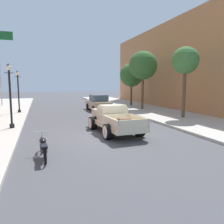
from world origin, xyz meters
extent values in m
plane|color=#47474C|center=(0.00, 0.00, 0.00)|extent=(140.00, 140.00, 0.00)
cube|color=#B7B2A8|center=(7.25, 0.00, 0.07)|extent=(5.50, 64.00, 0.15)
cube|color=#B27A4C|center=(16.00, 11.16, 4.76)|extent=(12.00, 28.00, 9.51)
cube|color=beige|center=(0.63, 0.76, 0.54)|extent=(2.05, 5.00, 0.24)
cube|color=beige|center=(0.61, 1.11, 1.06)|extent=(1.62, 1.19, 0.80)
cube|color=beige|center=(0.62, 1.06, 1.52)|extent=(1.49, 1.02, 0.12)
cube|color=#3D4C5B|center=(0.58, 1.68, 1.22)|extent=(1.33, 0.12, 0.44)
cube|color=beige|center=(0.53, 2.41, 0.92)|extent=(1.41, 1.58, 0.52)
cube|color=silver|center=(0.49, 3.21, 0.90)|extent=(0.68, 0.14, 0.47)
cube|color=beige|center=(0.72, -0.64, 0.68)|extent=(1.81, 2.20, 0.04)
cube|color=beige|center=(-0.09, -0.68, 0.90)|extent=(0.21, 2.10, 0.44)
cube|color=beige|center=(1.53, -0.59, 0.90)|extent=(0.21, 2.10, 0.44)
cube|color=beige|center=(0.78, -1.64, 0.90)|extent=(1.62, 0.18, 0.44)
cube|color=beige|center=(0.66, 0.37, 0.90)|extent=(1.62, 0.18, 0.44)
cylinder|color=black|center=(-0.34, 2.05, 0.40)|extent=(0.41, 0.82, 0.80)
cylinder|color=silver|center=(-0.53, 2.04, 0.40)|extent=(0.05, 0.66, 0.66)
cylinder|color=silver|center=(-0.54, 2.04, 0.40)|extent=(0.03, 0.24, 0.24)
cylinder|color=black|center=(1.45, 2.16, 0.40)|extent=(0.41, 0.82, 0.80)
cylinder|color=silver|center=(1.63, 2.17, 0.40)|extent=(0.05, 0.66, 0.66)
cylinder|color=silver|center=(1.64, 2.17, 0.40)|extent=(0.03, 0.24, 0.24)
cylinder|color=black|center=(-0.18, -0.64, 0.40)|extent=(0.41, 0.82, 0.80)
cylinder|color=silver|center=(-0.37, -0.65, 0.40)|extent=(0.05, 0.66, 0.66)
cylinder|color=silver|center=(-0.38, -0.65, 0.40)|extent=(0.03, 0.24, 0.24)
cylinder|color=black|center=(1.61, -0.53, 0.40)|extent=(0.41, 0.82, 0.80)
cylinder|color=silver|center=(1.80, -0.52, 0.40)|extent=(0.05, 0.66, 0.66)
cylinder|color=silver|center=(1.81, -0.52, 0.40)|extent=(0.03, 0.24, 0.24)
cube|color=brown|center=(0.56, -1.00, 0.90)|extent=(0.63, 0.48, 0.40)
cube|color=#3D2D1E|center=(0.56, -1.00, 0.90)|extent=(0.62, 0.09, 0.42)
cube|color=olive|center=(0.92, -0.32, 0.84)|extent=(0.49, 0.39, 0.28)
torus|color=black|center=(-3.40, -1.82, 0.33)|extent=(0.11, 0.67, 0.67)
torus|color=black|center=(-3.32, -3.27, 0.33)|extent=(0.11, 0.67, 0.67)
cube|color=#4C4C51|center=(-3.35, -2.60, 0.38)|extent=(0.26, 0.45, 0.28)
ellipsoid|color=black|center=(-3.37, -2.35, 0.61)|extent=(0.29, 0.53, 0.24)
cube|color=black|center=(-3.34, -2.85, 0.53)|extent=(0.25, 0.57, 0.10)
cylinder|color=silver|center=(-3.40, -1.88, 0.64)|extent=(0.06, 0.26, 0.58)
cylinder|color=silver|center=(-3.39, -2.00, 0.91)|extent=(0.62, 0.07, 0.04)
cube|color=black|center=(-3.32, -3.27, 0.66)|extent=(0.20, 0.41, 0.06)
cube|color=tan|center=(2.42, 11.25, 0.61)|extent=(1.82, 4.34, 0.80)
cube|color=#384C5B|center=(2.43, 11.10, 1.33)|extent=(1.57, 2.04, 0.64)
cylinder|color=black|center=(1.57, 12.52, 0.33)|extent=(0.24, 0.67, 0.66)
cylinder|color=black|center=(3.22, 12.56, 0.33)|extent=(0.24, 0.67, 0.66)
cylinder|color=black|center=(1.63, 9.94, 0.33)|extent=(0.24, 0.67, 0.66)
cylinder|color=black|center=(3.28, 9.98, 0.33)|extent=(0.24, 0.67, 0.66)
cylinder|color=black|center=(-5.07, 3.31, 0.27)|extent=(0.28, 0.28, 0.24)
cylinder|color=black|center=(-5.07, 3.31, 1.99)|extent=(0.12, 0.12, 3.20)
cylinder|color=black|center=(-5.07, 3.31, 3.44)|extent=(0.50, 0.04, 0.04)
sphere|color=silver|center=(-5.07, 3.31, 3.75)|extent=(0.32, 0.32, 0.32)
cone|color=black|center=(-5.07, 3.31, 3.93)|extent=(0.24, 0.24, 0.14)
cylinder|color=black|center=(-5.24, 11.01, 0.27)|extent=(0.28, 0.28, 0.24)
cylinder|color=black|center=(-5.24, 11.01, 1.99)|extent=(0.12, 0.12, 3.20)
cylinder|color=black|center=(-5.24, 11.01, 3.44)|extent=(0.50, 0.04, 0.04)
sphere|color=silver|center=(-5.24, 11.01, 3.75)|extent=(0.32, 0.32, 0.32)
cone|color=black|center=(-5.24, 11.01, 3.93)|extent=(0.24, 0.24, 0.14)
cylinder|color=#B2B2B7|center=(-7.83, 18.80, 4.65)|extent=(0.12, 0.12, 9.00)
cube|color=#196633|center=(-6.97, 18.80, 8.50)|extent=(1.60, 0.03, 1.00)
cylinder|color=brown|center=(7.37, 3.62, 1.98)|extent=(0.26, 0.26, 3.66)
sphere|color=#3D7538|center=(7.37, 3.62, 4.59)|extent=(2.08, 2.08, 2.08)
cylinder|color=brown|center=(6.94, 10.08, 1.87)|extent=(0.26, 0.26, 3.45)
sphere|color=#33662D|center=(6.94, 10.08, 4.70)|extent=(2.94, 2.94, 2.94)
cylinder|color=brown|center=(7.38, 14.10, 1.46)|extent=(0.26, 0.26, 2.63)
sphere|color=#33662D|center=(7.38, 14.10, 3.84)|extent=(2.84, 2.84, 2.84)
camera|label=1|loc=(-3.42, -11.09, 2.82)|focal=35.40mm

